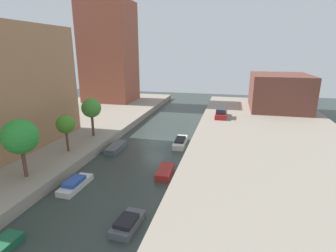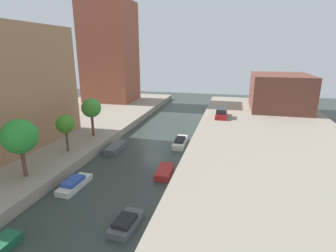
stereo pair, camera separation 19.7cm
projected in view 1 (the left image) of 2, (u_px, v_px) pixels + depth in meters
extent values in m
plane|color=#2D3833|center=(153.00, 143.00, 34.44)|extent=(84.00, 84.00, 0.00)
cube|color=gray|center=(52.00, 131.00, 37.68)|extent=(20.00, 64.00, 1.00)
cube|color=gray|center=(276.00, 149.00, 30.92)|extent=(20.00, 64.00, 1.00)
cube|color=brown|center=(109.00, 53.00, 55.32)|extent=(10.00, 8.73, 20.15)
cube|color=brown|center=(279.00, 92.00, 48.84)|extent=(10.00, 12.30, 6.39)
cylinder|color=brown|center=(24.00, 162.00, 22.75)|extent=(0.33, 0.33, 2.63)
sphere|color=#2A8D33|center=(20.00, 137.00, 22.10)|extent=(2.95, 2.95, 2.95)
cylinder|color=#4D3F27|center=(67.00, 141.00, 28.61)|extent=(0.26, 0.26, 2.36)
sphere|color=#3F8323|center=(65.00, 124.00, 28.10)|extent=(1.95, 1.95, 1.95)
cylinder|color=brown|center=(93.00, 125.00, 33.72)|extent=(0.33, 0.33, 2.80)
sphere|color=#408931|center=(91.00, 108.00, 33.10)|extent=(2.43, 2.43, 2.43)
cube|color=maroon|center=(221.00, 115.00, 43.45)|extent=(1.81, 4.76, 0.76)
cube|color=#1E2328|center=(221.00, 111.00, 42.91)|extent=(1.56, 2.63, 0.78)
cube|color=beige|center=(76.00, 185.00, 23.15)|extent=(1.43, 3.78, 0.51)
cube|color=#2D4C9E|center=(74.00, 181.00, 22.90)|extent=(1.19, 2.09, 0.34)
cube|color=#4C5156|center=(116.00, 148.00, 31.77)|extent=(1.42, 3.95, 0.69)
cube|color=#4C5156|center=(128.00, 224.00, 18.00)|extent=(1.63, 3.13, 0.50)
cube|color=black|center=(126.00, 221.00, 17.65)|extent=(1.32, 1.76, 0.30)
cube|color=maroon|center=(165.00, 172.00, 25.52)|extent=(1.44, 3.21, 0.63)
cube|color=beige|center=(180.00, 142.00, 33.63)|extent=(1.54, 4.56, 0.63)
cube|color=black|center=(180.00, 140.00, 33.39)|extent=(1.25, 2.53, 0.21)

